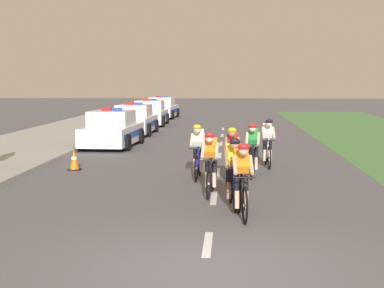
# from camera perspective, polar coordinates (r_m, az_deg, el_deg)

# --- Properties ---
(ground_plane) EXTENTS (160.00, 160.00, 0.00)m
(ground_plane) POSITION_cam_1_polar(r_m,az_deg,el_deg) (8.95, 1.12, -11.75)
(ground_plane) COLOR #56565B
(sidewalk_slab) EXTENTS (4.93, 60.00, 0.12)m
(sidewalk_slab) POSITION_cam_1_polar(r_m,az_deg,el_deg) (24.13, -16.52, -0.59)
(sidewalk_slab) COLOR #A3A099
(sidewalk_slab) RESTS_ON ground
(kerb_edge) EXTENTS (0.16, 60.00, 0.13)m
(kerb_edge) POSITION_cam_1_polar(r_m,az_deg,el_deg) (23.42, -11.03, -0.63)
(kerb_edge) COLOR #9E9E99
(kerb_edge) RESTS_ON ground
(lane_markings_centre) EXTENTS (0.14, 29.60, 0.01)m
(lane_markings_centre) POSITION_cam_1_polar(r_m,az_deg,el_deg) (20.18, 2.47, -1.76)
(lane_markings_centre) COLOR white
(lane_markings_centre) RESTS_ON ground
(cyclist_lead) EXTENTS (0.45, 1.72, 1.56)m
(cyclist_lead) POSITION_cam_1_polar(r_m,az_deg,el_deg) (12.08, 4.65, -3.27)
(cyclist_lead) COLOR black
(cyclist_lead) RESTS_ON ground
(cyclist_second) EXTENTS (0.45, 1.72, 1.56)m
(cyclist_second) POSITION_cam_1_polar(r_m,az_deg,el_deg) (13.05, 3.84, -2.57)
(cyclist_second) COLOR black
(cyclist_second) RESTS_ON ground
(cyclist_third) EXTENTS (0.44, 1.72, 1.56)m
(cyclist_third) POSITION_cam_1_polar(r_m,az_deg,el_deg) (14.41, 1.73, -1.74)
(cyclist_third) COLOR black
(cyclist_third) RESTS_ON ground
(cyclist_fourth) EXTENTS (0.42, 1.72, 1.56)m
(cyclist_fourth) POSITION_cam_1_polar(r_m,az_deg,el_deg) (15.82, 3.76, -1.06)
(cyclist_fourth) COLOR black
(cyclist_fourth) RESTS_ON ground
(cyclist_fifth) EXTENTS (0.43, 1.72, 1.56)m
(cyclist_fifth) POSITION_cam_1_polar(r_m,az_deg,el_deg) (16.84, 0.57, -0.61)
(cyclist_fifth) COLOR black
(cyclist_fifth) RESTS_ON ground
(cyclist_sixth) EXTENTS (0.45, 1.72, 1.56)m
(cyclist_sixth) POSITION_cam_1_polar(r_m,az_deg,el_deg) (17.32, 5.68, -0.46)
(cyclist_sixth) COLOR black
(cyclist_sixth) RESTS_ON ground
(cyclist_seventh) EXTENTS (0.43, 1.72, 1.56)m
(cyclist_seventh) POSITION_cam_1_polar(r_m,az_deg,el_deg) (19.23, 7.05, 0.17)
(cyclist_seventh) COLOR black
(cyclist_seventh) RESTS_ON ground
(police_car_nearest) EXTENTS (2.15, 4.48, 1.59)m
(police_car_nearest) POSITION_cam_1_polar(r_m,az_deg,el_deg) (25.07, -7.40, 1.28)
(police_car_nearest) COLOR silver
(police_car_nearest) RESTS_ON ground
(police_car_second) EXTENTS (2.05, 4.43, 1.59)m
(police_car_second) POSITION_cam_1_polar(r_m,az_deg,el_deg) (30.78, -5.37, 2.17)
(police_car_second) COLOR white
(police_car_second) RESTS_ON ground
(police_car_third) EXTENTS (2.03, 4.41, 1.59)m
(police_car_third) POSITION_cam_1_polar(r_m,az_deg,el_deg) (36.75, -3.92, 2.81)
(police_car_third) COLOR white
(police_car_third) RESTS_ON ground
(police_car_furthest) EXTENTS (2.17, 4.48, 1.59)m
(police_car_furthest) POSITION_cam_1_polar(r_m,az_deg,el_deg) (43.46, -2.77, 3.31)
(police_car_furthest) COLOR white
(police_car_furthest) RESTS_ON ground
(traffic_cone_near) EXTENTS (0.36, 0.36, 0.64)m
(traffic_cone_near) POSITION_cam_1_polar(r_m,az_deg,el_deg) (18.85, -10.88, -1.47)
(traffic_cone_near) COLOR black
(traffic_cone_near) RESTS_ON ground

